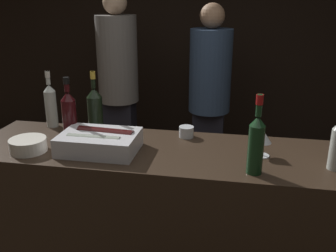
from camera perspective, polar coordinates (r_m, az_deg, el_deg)
The scene contains 12 objects.
wall_back_chalkboard at distance 4.11m, azimuth 6.10°, elevation 14.02°, with size 6.40×0.06×2.80m.
bar_counter at distance 2.18m, azimuth -0.15°, elevation -16.05°, with size 2.06×0.58×1.02m.
ice_bin_with_bottles at distance 1.93m, azimuth -10.35°, elevation -2.28°, with size 0.39×0.28×0.11m.
bowl_white at distance 2.03m, azimuth -20.54°, elevation -2.68°, with size 0.19×0.19×0.07m.
wine_glass at distance 1.88m, azimuth 14.27°, elevation -1.73°, with size 0.09×0.09×0.13m.
candle_votive at distance 2.10m, azimuth 2.81°, elevation -0.87°, with size 0.08×0.08×0.06m.
red_wine_bottle_burgundy at distance 1.68m, azimuth 13.29°, elevation -2.40°, with size 0.07×0.07×0.36m.
white_wine_bottle at distance 2.34m, azimuth -17.44°, elevation 3.20°, with size 0.07×0.07×0.34m.
champagne_bottle at distance 2.20m, azimuth -11.07°, elevation 2.65°, with size 0.09×0.09×0.35m.
red_wine_bottle_black_foil at distance 2.10m, azimuth -14.81°, elevation 1.79°, with size 0.08×0.08×0.35m.
person_in_hoodie at distance 3.36m, azimuth 6.34°, elevation 5.13°, with size 0.37×0.37×1.72m.
person_blond_tee at distance 3.47m, azimuth -7.57°, elevation 6.63°, with size 0.36×0.36×1.82m.
Camera 1 is at (0.33, -1.46, 1.77)m, focal length 40.00 mm.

